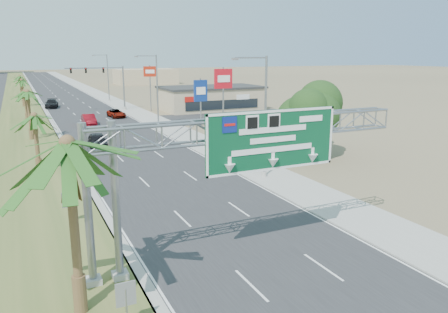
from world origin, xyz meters
TOP-DOWN VIEW (x-y plane):
  - road at (0.00, 110.00)m, footprint 12.00×300.00m
  - sidewalk_right at (8.50, 110.00)m, footprint 4.00×300.00m
  - median_grass at (-10.00, 110.00)m, footprint 7.00×300.00m
  - sign_gantry at (-1.06, 9.93)m, footprint 16.75×1.24m
  - palm_near at (-9.20, 8.00)m, footprint 5.70×5.70m
  - palm_row_b at (-9.50, 32.00)m, footprint 3.99×3.99m
  - palm_row_c at (-9.50, 48.00)m, footprint 3.99×3.99m
  - palm_row_d at (-9.50, 66.00)m, footprint 3.99×3.99m
  - palm_row_e at (-9.50, 85.00)m, footprint 3.99×3.99m
  - palm_row_f at (-9.50, 110.00)m, footprint 3.99×3.99m
  - streetlight_near at (7.30, 22.00)m, footprint 3.27×0.44m
  - streetlight_mid at (7.30, 52.00)m, footprint 3.27×0.44m
  - streetlight_far at (7.30, 88.00)m, footprint 3.27×0.44m
  - signal_mast at (5.17, 71.97)m, footprint 10.28×0.71m
  - store_building at (22.00, 66.00)m, footprint 18.00×10.00m
  - oak_near at (15.00, 26.00)m, footprint 4.50×4.50m
  - oak_far at (18.00, 30.00)m, footprint 3.50×3.50m
  - median_signback_a at (-7.80, 6.00)m, footprint 0.75×0.08m
  - median_signback_b at (-8.50, 18.00)m, footprint 0.75×0.08m
  - building_distant_right at (30.00, 140.00)m, footprint 20.00×12.00m
  - car_left_lane at (-3.13, 39.84)m, footprint 2.26×4.93m
  - car_mid_lane at (-1.50, 56.74)m, footprint 1.69×4.76m
  - car_right_lane at (3.73, 62.88)m, footprint 2.51×4.80m
  - car_far at (-4.74, 81.17)m, footprint 2.95×5.73m
  - pole_sign_red_near at (12.72, 41.09)m, footprint 2.41×0.41m
  - pole_sign_blue at (12.76, 48.65)m, footprint 2.02×0.47m
  - pole_sign_red_far at (11.13, 68.28)m, footprint 2.20×0.89m

SIDE VIEW (x-z plane):
  - road at x=0.00m, z-range 0.00..0.02m
  - sidewalk_right at x=8.50m, z-range 0.00..0.10m
  - median_grass at x=-10.00m, z-range 0.00..0.12m
  - car_right_lane at x=3.73m, z-range 0.00..1.29m
  - car_mid_lane at x=-1.50m, z-range 0.00..1.56m
  - car_far at x=-4.74m, z-range 0.00..1.59m
  - car_left_lane at x=-3.13m, z-range 0.00..1.64m
  - median_signback_a at x=-7.80m, z-range 0.41..2.49m
  - median_signback_b at x=-8.50m, z-range 0.41..2.49m
  - store_building at x=22.00m, z-range 0.00..4.00m
  - building_distant_right at x=30.00m, z-range 0.00..5.00m
  - oak_far at x=18.00m, z-range 1.02..6.62m
  - palm_row_d at x=-9.50m, z-range 1.69..7.14m
  - oak_near at x=15.00m, z-range 1.13..7.93m
  - streetlight_near at x=7.30m, z-range -0.31..9.69m
  - streetlight_mid at x=7.30m, z-range -0.31..9.69m
  - streetlight_far at x=7.30m, z-range -0.31..9.69m
  - palm_row_f at x=-9.50m, z-range 1.83..7.58m
  - signal_mast at x=5.17m, z-range 0.85..8.85m
  - pole_sign_blue at x=12.76m, z-range 1.47..8.24m
  - palm_row_b at x=-9.50m, z-range 1.93..7.87m
  - palm_row_e at x=-9.50m, z-range 2.02..8.16m
  - palm_row_c at x=-9.50m, z-range 2.29..9.04m
  - sign_gantry at x=-1.06m, z-range 2.31..9.81m
  - pole_sign_red_far at x=11.13m, z-range 2.35..10.51m
  - pole_sign_red_near at x=12.72m, z-range 2.40..10.92m
  - palm_near at x=-9.20m, z-range 2.76..11.11m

